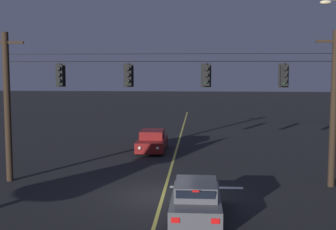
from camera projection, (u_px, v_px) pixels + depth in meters
ground_plane at (163, 196)px, 19.86m from camera, size 180.00×180.00×0.00m
lane_centre_stripe at (174, 159)px, 28.01m from camera, size 0.14×60.00×0.01m
stop_bar_paint at (206, 187)px, 21.33m from camera, size 3.40×0.36×0.01m
signal_span_assembly at (167, 105)px, 21.67m from camera, size 17.28×0.32×7.25m
traffic_light_leftmost at (60, 75)px, 21.86m from camera, size 0.48×0.41×1.22m
traffic_light_left_inner at (128, 75)px, 21.63m from camera, size 0.48×0.41×1.22m
traffic_light_centre at (206, 75)px, 21.38m from camera, size 0.48×0.41×1.22m
traffic_light_right_inner at (284, 75)px, 21.13m from camera, size 0.48×0.41×1.22m
car_waiting_near_lane at (196, 201)px, 16.96m from camera, size 1.80×4.33×1.39m
car_oncoming_lead at (152, 141)px, 30.70m from camera, size 1.80×4.42×1.39m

